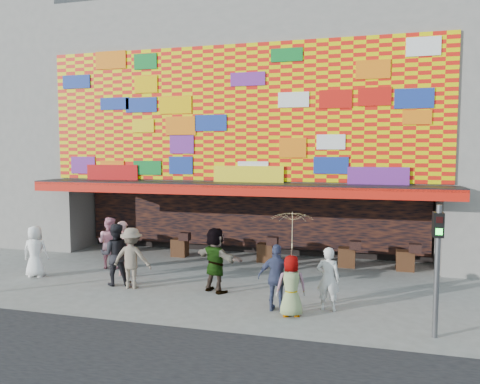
{
  "coord_description": "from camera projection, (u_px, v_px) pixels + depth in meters",
  "views": [
    {
      "loc": [
        4.66,
        -12.48,
        4.16
      ],
      "look_at": [
        0.7,
        2.0,
        2.87
      ],
      "focal_mm": 35.0,
      "sensor_mm": 36.0,
      "label": 1
    }
  ],
  "objects": [
    {
      "name": "ped_e",
      "position": [
        277.0,
        278.0,
        12.19
      ],
      "size": [
        1.03,
        0.43,
        1.76
      ],
      "primitive_type": "imported",
      "rotation": [
        0.0,
        0.0,
        3.14
      ],
      "color": "#383F62",
      "rests_on": "ground"
    },
    {
      "name": "ped_h",
      "position": [
        328.0,
        279.0,
        12.24
      ],
      "size": [
        0.65,
        0.47,
        1.69
      ],
      "primitive_type": "imported",
      "rotation": [
        0.0,
        0.0,
        3.04
      ],
      "color": "silver",
      "rests_on": "ground"
    },
    {
      "name": "ped_c",
      "position": [
        116.0,
        254.0,
        14.58
      ],
      "size": [
        1.14,
        1.03,
        1.94
      ],
      "primitive_type": "imported",
      "rotation": [
        0.0,
        0.0,
        3.52
      ],
      "color": "black",
      "rests_on": "ground"
    },
    {
      "name": "ped_b",
      "position": [
        123.0,
        248.0,
        15.62
      ],
      "size": [
        0.79,
        0.64,
        1.87
      ],
      "primitive_type": "imported",
      "rotation": [
        0.0,
        0.0,
        2.82
      ],
      "color": "pink",
      "rests_on": "ground"
    },
    {
      "name": "ground",
      "position": [
        199.0,
        295.0,
        13.58
      ],
      "size": [
        90.0,
        90.0,
        0.0
      ],
      "primitive_type": "plane",
      "color": "slate",
      "rests_on": "ground"
    },
    {
      "name": "neighbor_left",
      "position": [
        15.0,
        116.0,
        24.17
      ],
      "size": [
        11.0,
        8.0,
        12.0
      ],
      "primitive_type": "cube",
      "color": "gray",
      "rests_on": "ground"
    },
    {
      "name": "signal_right",
      "position": [
        438.0,
        256.0,
        10.35
      ],
      "size": [
        0.22,
        0.2,
        3.0
      ],
      "color": "#59595B",
      "rests_on": "ground"
    },
    {
      "name": "ped_g",
      "position": [
        291.0,
        286.0,
        11.81
      ],
      "size": [
        0.88,
        0.71,
        1.57
      ],
      "primitive_type": "imported",
      "rotation": [
        0.0,
        0.0,
        3.46
      ],
      "color": "gray",
      "rests_on": "ground"
    },
    {
      "name": "ped_i",
      "position": [
        109.0,
        243.0,
        16.73
      ],
      "size": [
        0.92,
        0.73,
        1.83
      ],
      "primitive_type": "imported",
      "rotation": [
        0.0,
        0.0,
        3.1
      ],
      "color": "pink",
      "rests_on": "ground"
    },
    {
      "name": "ped_a",
      "position": [
        35.0,
        251.0,
        15.54
      ],
      "size": [
        0.93,
        0.71,
        1.72
      ],
      "primitive_type": "imported",
      "rotation": [
        0.0,
        0.0,
        3.35
      ],
      "color": "white",
      "rests_on": "ground"
    },
    {
      "name": "parasol",
      "position": [
        292.0,
        231.0,
        11.69
      ],
      "size": [
        1.38,
        1.39,
        1.94
      ],
      "color": "beige",
      "rests_on": "ground"
    },
    {
      "name": "ped_f",
      "position": [
        215.0,
        260.0,
        13.85
      ],
      "size": [
        1.85,
        1.34,
        1.93
      ],
      "primitive_type": "imported",
      "rotation": [
        0.0,
        0.0,
        2.66
      ],
      "color": "gray",
      "rests_on": "ground"
    },
    {
      "name": "shop_building",
      "position": [
        261.0,
        128.0,
        20.99
      ],
      "size": [
        15.2,
        9.4,
        10.0
      ],
      "color": "gray",
      "rests_on": "ground"
    },
    {
      "name": "ped_d",
      "position": [
        132.0,
        258.0,
        14.25
      ],
      "size": [
        1.28,
        0.83,
        1.86
      ],
      "primitive_type": "imported",
      "rotation": [
        0.0,
        0.0,
        3.27
      ],
      "color": "#7E6E5B",
      "rests_on": "ground"
    }
  ]
}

